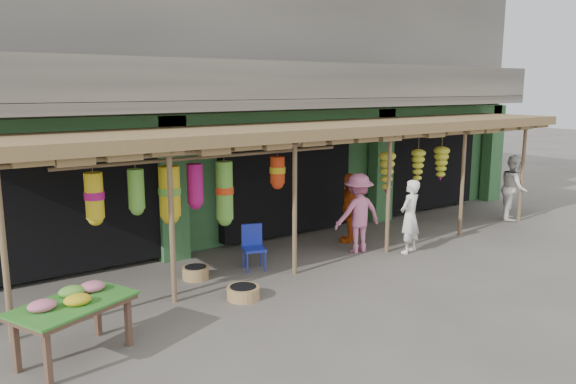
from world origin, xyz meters
TOP-DOWN VIEW (x-y plane):
  - ground at (0.00, 0.00)m, footprint 80.00×80.00m
  - building at (-0.00, 4.87)m, footprint 16.40×6.80m
  - awning at (-0.13, 0.80)m, footprint 14.00×2.70m
  - flower_table at (-5.90, -1.26)m, footprint 1.76×1.42m
  - blue_chair at (-1.97, 0.54)m, footprint 0.54×0.54m
  - basket_mid at (-2.99, -0.75)m, footprint 0.65×0.65m
  - basket_right at (-3.19, 0.66)m, footprint 0.59×0.59m
  - person_front at (1.37, -0.49)m, footprint 0.66×0.52m
  - person_right at (6.00, 0.01)m, footprint 1.09×1.05m
  - person_vendor at (0.89, 0.91)m, footprint 1.00×0.89m
  - person_shopper at (0.50, 0.21)m, footprint 1.19×0.78m

SIDE VIEW (x-z plane):
  - ground at x=0.00m, z-range 0.00..0.00m
  - basket_mid at x=-2.99m, z-range 0.00..0.22m
  - basket_right at x=-3.19m, z-range 0.00..0.23m
  - blue_chair at x=-1.97m, z-range 0.05..0.94m
  - flower_table at x=-5.90m, z-range 0.28..1.20m
  - person_front at x=1.37m, z-range 0.00..1.61m
  - person_vendor at x=0.89m, z-range 0.00..1.63m
  - person_shopper at x=0.50m, z-range 0.00..1.73m
  - person_right at x=6.00m, z-range 0.00..1.77m
  - awning at x=-0.13m, z-range 1.18..3.97m
  - building at x=0.00m, z-range -0.13..6.87m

